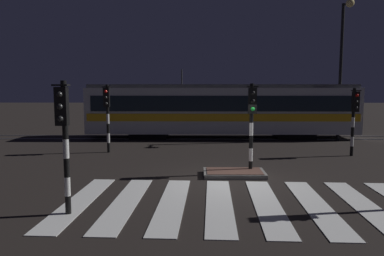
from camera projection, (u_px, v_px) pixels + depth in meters
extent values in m
plane|color=black|center=(234.00, 182.00, 12.06)|extent=(120.00, 120.00, 0.00)
cube|color=#59595E|center=(218.00, 139.00, 21.80)|extent=(80.00, 0.12, 0.03)
cube|color=#59595E|center=(216.00, 136.00, 23.22)|extent=(80.00, 0.12, 0.03)
cube|color=silver|center=(80.00, 201.00, 9.97)|extent=(0.88, 4.71, 0.02)
cube|color=silver|center=(126.00, 202.00, 9.90)|extent=(0.88, 4.71, 0.02)
cube|color=silver|center=(172.00, 203.00, 9.83)|extent=(0.88, 4.71, 0.02)
cube|color=silver|center=(219.00, 204.00, 9.77)|extent=(0.88, 4.71, 0.02)
cube|color=silver|center=(267.00, 205.00, 9.70)|extent=(0.88, 4.71, 0.02)
cube|color=silver|center=(315.00, 205.00, 9.64)|extent=(0.88, 4.71, 0.02)
cube|color=silver|center=(364.00, 206.00, 9.57)|extent=(0.88, 4.71, 0.02)
cube|color=slate|center=(234.00, 173.00, 12.88)|extent=(2.14, 1.22, 0.16)
cube|color=brown|center=(234.00, 171.00, 12.87)|extent=(1.93, 1.10, 0.02)
cylinder|color=black|center=(250.00, 167.00, 13.19)|extent=(0.14, 0.14, 0.46)
cylinder|color=white|center=(251.00, 155.00, 13.13)|extent=(0.14, 0.14, 0.46)
cylinder|color=black|center=(251.00, 142.00, 13.08)|extent=(0.14, 0.14, 0.46)
cylinder|color=white|center=(251.00, 129.00, 13.03)|extent=(0.14, 0.14, 0.46)
cylinder|color=black|center=(251.00, 116.00, 12.98)|extent=(0.14, 0.14, 0.46)
cylinder|color=white|center=(252.00, 103.00, 12.93)|extent=(0.14, 0.14, 0.46)
cylinder|color=black|center=(252.00, 90.00, 12.88)|extent=(0.14, 0.14, 0.46)
cube|color=black|center=(252.00, 101.00, 12.75)|extent=(0.28, 0.20, 0.90)
sphere|color=black|center=(253.00, 93.00, 12.61)|extent=(0.14, 0.14, 0.14)
sphere|color=black|center=(253.00, 101.00, 12.64)|extent=(0.14, 0.14, 0.14)
sphere|color=green|center=(253.00, 109.00, 12.67)|extent=(0.14, 0.14, 0.14)
cube|color=black|center=(253.00, 87.00, 12.69)|extent=(0.36, 0.24, 0.04)
cylinder|color=black|center=(352.00, 151.00, 16.58)|extent=(0.14, 0.14, 0.44)
cylinder|color=white|center=(352.00, 141.00, 16.53)|extent=(0.14, 0.14, 0.44)
cylinder|color=black|center=(352.00, 132.00, 16.48)|extent=(0.14, 0.14, 0.44)
cylinder|color=white|center=(353.00, 122.00, 16.44)|extent=(0.14, 0.14, 0.44)
cylinder|color=black|center=(353.00, 113.00, 16.39)|extent=(0.14, 0.14, 0.44)
cylinder|color=white|center=(354.00, 103.00, 16.34)|extent=(0.14, 0.14, 0.44)
cylinder|color=black|center=(354.00, 93.00, 16.29)|extent=(0.14, 0.14, 0.44)
cube|color=black|center=(356.00, 102.00, 16.16)|extent=(0.28, 0.20, 0.90)
sphere|color=red|center=(357.00, 95.00, 16.02)|extent=(0.14, 0.14, 0.14)
sphere|color=black|center=(357.00, 102.00, 16.05)|extent=(0.14, 0.14, 0.14)
sphere|color=black|center=(356.00, 108.00, 16.08)|extent=(0.14, 0.14, 0.14)
cube|color=black|center=(356.00, 91.00, 16.11)|extent=(0.36, 0.24, 0.04)
cylinder|color=black|center=(68.00, 205.00, 8.97)|extent=(0.14, 0.14, 0.47)
cylinder|color=white|center=(67.00, 186.00, 8.92)|extent=(0.14, 0.14, 0.47)
cylinder|color=black|center=(67.00, 168.00, 8.86)|extent=(0.14, 0.14, 0.47)
cylinder|color=white|center=(66.00, 149.00, 8.81)|extent=(0.14, 0.14, 0.47)
cylinder|color=black|center=(65.00, 130.00, 8.76)|extent=(0.14, 0.14, 0.47)
cylinder|color=white|center=(64.00, 110.00, 8.71)|extent=(0.14, 0.14, 0.47)
cylinder|color=black|center=(64.00, 90.00, 8.65)|extent=(0.14, 0.14, 0.47)
cube|color=black|center=(62.00, 106.00, 8.53)|extent=(0.28, 0.20, 0.90)
sphere|color=black|center=(59.00, 94.00, 8.39)|extent=(0.14, 0.14, 0.14)
sphere|color=black|center=(60.00, 107.00, 8.42)|extent=(0.14, 0.14, 0.14)
sphere|color=black|center=(60.00, 119.00, 8.45)|extent=(0.14, 0.14, 0.14)
cube|color=black|center=(61.00, 85.00, 8.47)|extent=(0.36, 0.24, 0.04)
cylinder|color=black|center=(109.00, 148.00, 17.46)|extent=(0.14, 0.14, 0.46)
cylinder|color=white|center=(108.00, 138.00, 17.41)|extent=(0.14, 0.14, 0.46)
cylinder|color=black|center=(108.00, 128.00, 17.36)|extent=(0.14, 0.14, 0.46)
cylinder|color=white|center=(108.00, 119.00, 17.31)|extent=(0.14, 0.14, 0.46)
cylinder|color=black|center=(108.00, 109.00, 17.26)|extent=(0.14, 0.14, 0.46)
cylinder|color=white|center=(107.00, 99.00, 17.20)|extent=(0.14, 0.14, 0.46)
cylinder|color=black|center=(107.00, 89.00, 17.15)|extent=(0.14, 0.14, 0.46)
cube|color=black|center=(106.00, 97.00, 17.03)|extent=(0.28, 0.20, 0.90)
sphere|color=red|center=(106.00, 91.00, 16.89)|extent=(0.14, 0.14, 0.14)
sphere|color=black|center=(106.00, 98.00, 16.92)|extent=(0.14, 0.14, 0.14)
sphere|color=black|center=(106.00, 104.00, 16.95)|extent=(0.14, 0.14, 0.14)
cube|color=black|center=(106.00, 87.00, 16.97)|extent=(0.36, 0.24, 0.04)
cylinder|color=black|center=(340.00, 73.00, 20.94)|extent=(0.18, 0.18, 7.75)
cylinder|color=black|center=(347.00, 3.00, 20.07)|extent=(0.10, 0.90, 0.10)
sphere|color=#F9E08C|center=(350.00, 3.00, 19.64)|extent=(0.44, 0.44, 0.44)
cube|color=silver|center=(221.00, 110.00, 22.32)|extent=(16.08, 2.50, 2.70)
cube|color=yellow|center=(223.00, 117.00, 21.09)|extent=(15.76, 0.04, 0.44)
cube|color=yellow|center=(220.00, 114.00, 23.62)|extent=(15.76, 0.04, 0.44)
cube|color=black|center=(223.00, 104.00, 21.01)|extent=(15.28, 0.03, 0.90)
cube|color=#4C4C51|center=(222.00, 86.00, 22.15)|extent=(15.76, 2.30, 0.20)
cylinder|color=#262628|center=(182.00, 78.00, 22.13)|extent=(0.08, 0.08, 1.00)
cube|color=black|center=(294.00, 135.00, 22.43)|extent=(2.20, 2.00, 0.35)
cube|color=black|center=(149.00, 135.00, 22.55)|extent=(2.20, 2.00, 0.35)
sphere|color=#F9F2CC|center=(355.00, 117.00, 22.25)|extent=(0.24, 0.24, 0.24)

